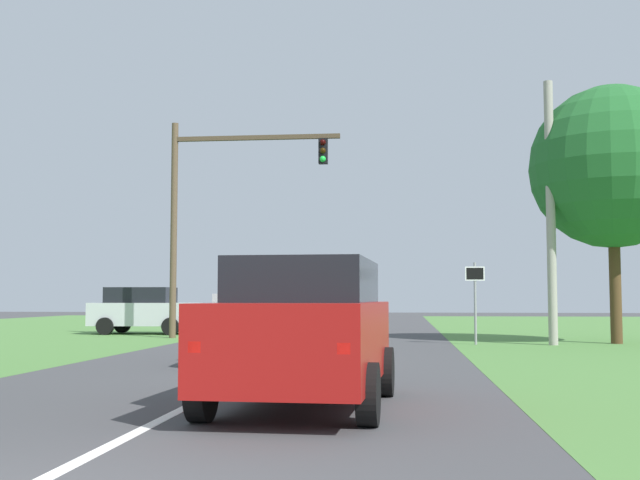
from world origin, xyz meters
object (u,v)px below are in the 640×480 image
object	(u,v)px
utility_pole_right	(551,212)
pickup_truck_lead	(275,318)
oak_tree_right	(612,167)
red_suv_near	(305,329)
traffic_light	(215,198)
crossing_suv_far	(145,310)
keep_moving_sign	(475,292)

from	to	relation	value
utility_pole_right	pickup_truck_lead	bearing A→B (deg)	-137.47
pickup_truck_lead	oak_tree_right	world-z (taller)	oak_tree_right
red_suv_near	traffic_light	xyz separation A→B (m)	(-5.45, 17.29, 4.03)
red_suv_near	pickup_truck_lead	world-z (taller)	red_suv_near
red_suv_near	crossing_suv_far	size ratio (longest dim) A/B	1.07
red_suv_near	keep_moving_sign	world-z (taller)	keep_moving_sign
pickup_truck_lead	red_suv_near	bearing A→B (deg)	-77.66
oak_tree_right	pickup_truck_lead	bearing A→B (deg)	-140.78
traffic_light	oak_tree_right	bearing A→B (deg)	-8.46
red_suv_near	oak_tree_right	size ratio (longest dim) A/B	0.55
red_suv_near	traffic_light	world-z (taller)	traffic_light
traffic_light	crossing_suv_far	bearing A→B (deg)	140.21
traffic_light	oak_tree_right	size ratio (longest dim) A/B	0.95
keep_moving_sign	oak_tree_right	size ratio (longest dim) A/B	0.31
pickup_truck_lead	traffic_light	world-z (taller)	traffic_light
utility_pole_right	oak_tree_right	bearing A→B (deg)	24.70
red_suv_near	crossing_suv_far	world-z (taller)	red_suv_near
traffic_light	oak_tree_right	xyz separation A→B (m)	(13.45, -2.00, 0.55)
traffic_light	utility_pole_right	bearing A→B (deg)	-14.73
pickup_truck_lead	utility_pole_right	xyz separation A→B (m)	(7.49, 6.88, 3.11)
traffic_light	keep_moving_sign	size ratio (longest dim) A/B	3.08
pickup_truck_lead	keep_moving_sign	world-z (taller)	keep_moving_sign
crossing_suv_far	utility_pole_right	size ratio (longest dim) A/B	0.52
oak_tree_right	crossing_suv_far	xyz separation A→B (m)	(-16.99, 4.95, -4.65)
pickup_truck_lead	traffic_light	xyz separation A→B (m)	(-3.83, 9.85, 4.07)
oak_tree_right	red_suv_near	bearing A→B (deg)	-117.61
pickup_truck_lead	keep_moving_sign	xyz separation A→B (m)	(5.16, 6.92, 0.63)
keep_moving_sign	utility_pole_right	world-z (taller)	utility_pole_right
traffic_light	crossing_suv_far	world-z (taller)	traffic_light
keep_moving_sign	utility_pole_right	bearing A→B (deg)	-1.09
pickup_truck_lead	traffic_light	bearing A→B (deg)	111.23
keep_moving_sign	crossing_suv_far	bearing A→B (deg)	154.85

